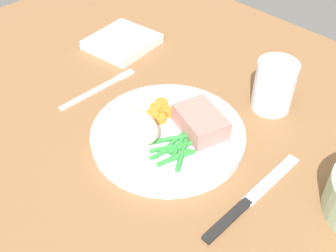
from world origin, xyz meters
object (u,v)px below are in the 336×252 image
at_px(fork, 98,89).
at_px(water_glass, 274,89).
at_px(napkin, 122,42).
at_px(meat_portion, 201,122).
at_px(dinner_plate, 168,134).
at_px(knife, 252,198).

xyz_separation_m(fork, water_glass, (0.25, 0.19, 0.04)).
distance_m(water_glass, napkin, 0.34).
distance_m(meat_portion, napkin, 0.32).
height_order(dinner_plate, knife, dinner_plate).
distance_m(knife, napkin, 0.46).
bearing_deg(water_glass, dinner_plate, -110.51).
bearing_deg(dinner_plate, water_glass, 69.49).
bearing_deg(knife, fork, 176.34).
bearing_deg(fork, dinner_plate, 0.59).
relative_size(dinner_plate, napkin, 1.91).
distance_m(dinner_plate, knife, 0.17).
bearing_deg(napkin, dinner_plate, -25.66).
height_order(dinner_plate, napkin, napkin).
bearing_deg(meat_portion, dinner_plate, -130.60).
height_order(dinner_plate, meat_portion, meat_portion).
relative_size(fork, napkin, 1.29).
xyz_separation_m(meat_portion, napkin, (-0.30, 0.09, -0.02)).
bearing_deg(knife, water_glass, 114.45).
bearing_deg(meat_portion, fork, -169.08).
xyz_separation_m(dinner_plate, napkin, (-0.27, 0.13, 0.00)).
height_order(knife, water_glass, water_glass).
bearing_deg(meat_portion, water_glass, 76.25).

